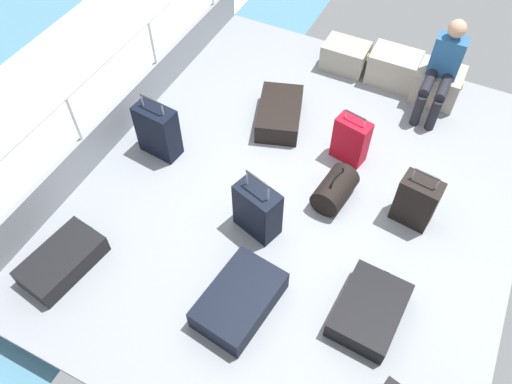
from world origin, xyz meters
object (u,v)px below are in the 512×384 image
object	(u,v)px
cargo_crate_2	(437,84)
suitcase_7	(257,210)
suitcase_1	(369,310)
suitcase_6	(416,201)
cargo_crate_1	(394,68)
suitcase_4	(351,140)
suitcase_0	(240,300)
passenger_seated	(443,67)
suitcase_3	(158,131)
cargo_crate_0	(345,56)
suitcase_8	(280,113)
duffel_bag	(335,189)
suitcase_2	(62,261)

from	to	relation	value
cargo_crate_2	suitcase_7	distance (m)	2.92
suitcase_1	suitcase_6	distance (m)	1.22
cargo_crate_1	cargo_crate_2	distance (m)	0.57
suitcase_1	suitcase_4	distance (m)	1.89
suitcase_0	cargo_crate_2	bearing A→B (deg)	76.35
cargo_crate_2	suitcase_7	xyz separation A→B (m)	(-1.10, -2.70, 0.08)
passenger_seated	suitcase_1	distance (m)	2.98
cargo_crate_1	suitcase_3	distance (m)	3.03
cargo_crate_0	suitcase_4	size ratio (longest dim) A/B	0.92
cargo_crate_0	suitcase_6	world-z (taller)	suitcase_6
cargo_crate_0	suitcase_8	xyz separation A→B (m)	(-0.33, -1.30, -0.05)
suitcase_3	suitcase_7	bearing A→B (deg)	-17.73
cargo_crate_0	suitcase_7	world-z (taller)	suitcase_7
suitcase_3	duffel_bag	size ratio (longest dim) A/B	1.44
suitcase_1	suitcase_8	xyz separation A→B (m)	(-1.73, 1.89, 0.02)
cargo_crate_2	suitcase_7	bearing A→B (deg)	-112.10
suitcase_2	suitcase_7	size ratio (longest dim) A/B	1.08
suitcase_6	cargo_crate_1	bearing A→B (deg)	112.17
cargo_crate_2	cargo_crate_0	bearing A→B (deg)	176.43
cargo_crate_1	suitcase_3	world-z (taller)	suitcase_3
suitcase_2	suitcase_6	size ratio (longest dim) A/B	1.19
cargo_crate_1	passenger_seated	xyz separation A→B (m)	(0.57, -0.26, 0.38)
cargo_crate_1	suitcase_3	size ratio (longest dim) A/B	0.82
suitcase_1	suitcase_4	xyz separation A→B (m)	(-0.81, 1.71, 0.17)
suitcase_3	cargo_crate_1	bearing A→B (deg)	49.79
suitcase_0	suitcase_4	distance (m)	2.15
suitcase_1	suitcase_6	world-z (taller)	suitcase_6
cargo_crate_2	suitcase_0	distance (m)	3.64
cargo_crate_1	suitcase_8	size ratio (longest dim) A/B	0.70
suitcase_1	passenger_seated	bearing A→B (deg)	93.83
cargo_crate_1	suitcase_3	xyz separation A→B (m)	(-1.96, -2.32, 0.10)
cargo_crate_0	cargo_crate_1	xyz separation A→B (m)	(0.63, -0.00, 0.04)
passenger_seated	suitcase_7	bearing A→B (deg)	-113.55
suitcase_7	duffel_bag	size ratio (longest dim) A/B	1.44
suitcase_2	suitcase_8	world-z (taller)	suitcase_8
suitcase_2	cargo_crate_1	bearing A→B (deg)	63.79
suitcase_3	suitcase_7	world-z (taller)	same
suitcase_0	duffel_bag	world-z (taller)	duffel_bag
cargo_crate_1	suitcase_1	xyz separation A→B (m)	(0.76, -3.19, -0.10)
cargo_crate_1	duffel_bag	world-z (taller)	duffel_bag
suitcase_6	suitcase_2	bearing A→B (deg)	-144.19
suitcase_1	suitcase_4	size ratio (longest dim) A/B	1.18
suitcase_4	duffel_bag	distance (m)	0.64
cargo_crate_0	suitcase_0	xyz separation A→B (m)	(0.34, -3.61, -0.05)
passenger_seated	suitcase_0	world-z (taller)	passenger_seated
cargo_crate_0	suitcase_8	bearing A→B (deg)	-104.24
passenger_seated	duffel_bag	bearing A→B (deg)	-106.31
suitcase_2	suitcase_6	bearing A→B (deg)	35.81
suitcase_0	duffel_bag	bearing A→B (deg)	78.05
suitcase_3	duffel_bag	xyz separation A→B (m)	(1.98, 0.21, -0.15)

